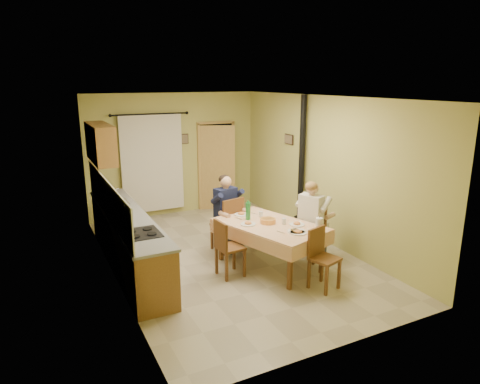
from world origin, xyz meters
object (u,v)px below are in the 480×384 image
man_right (312,212)px  stove_flue (301,183)px  dining_table (270,245)px  chair_far (227,235)px  chair_near (323,270)px  chair_right (311,243)px  man_far (227,204)px  chair_left (230,259)px

man_right → stove_flue: bearing=-50.2°
dining_table → man_right: (0.80, -0.07, 0.50)m
chair_far → man_right: bearing=-54.0°
chair_near → chair_right: (0.48, 0.99, 0.00)m
chair_right → man_right: man_right is taller
chair_far → stove_flue: 1.96m
dining_table → man_far: (-0.33, 0.99, 0.50)m
chair_near → stove_flue: stove_flue is taller
chair_far → stove_flue: bearing=-2.4°
stove_flue → chair_left: bearing=-150.3°
dining_table → chair_near: bearing=-90.5°
dining_table → man_right: bearing=-22.3°
dining_table → chair_right: (0.81, -0.06, -0.09)m
chair_left → man_far: man_far is taller
dining_table → man_far: size_ratio=1.48×
chair_far → chair_left: bearing=-124.3°
chair_near → chair_left: 1.49m
chair_right → dining_table: bearing=62.5°
stove_flue → man_far: bearing=-171.8°
chair_near → chair_right: chair_right is taller
chair_left → stove_flue: stove_flue is taller
chair_right → stove_flue: (0.66, 1.32, 0.74)m
chair_right → chair_left: bearing=65.2°
dining_table → chair_near: (0.32, -1.05, -0.09)m
dining_table → man_far: man_far is taller
chair_near → chair_right: size_ratio=0.99×
chair_far → man_right: size_ratio=0.74×
dining_table → chair_right: chair_right is taller
chair_left → man_far: (0.42, 1.01, 0.59)m
dining_table → chair_left: size_ratio=2.18×
dining_table → chair_right: 0.81m
chair_near → stove_flue: 2.68m
dining_table → chair_near: size_ratio=2.20×
man_right → stove_flue: stove_flue is taller
chair_right → man_far: size_ratio=0.68×
chair_near → stove_flue: (1.15, 2.30, 0.74)m
chair_left → chair_far: bearing=152.1°
chair_right → man_right: 0.59m
chair_far → chair_right: 1.54m
chair_right → man_right: (-0.01, -0.00, 0.59)m
chair_near → man_right: bearing=-132.2°
chair_left → man_right: (1.55, -0.05, 0.59)m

